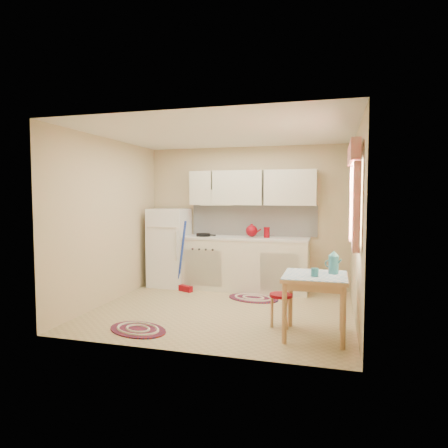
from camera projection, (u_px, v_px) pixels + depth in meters
The scene contains 14 objects.
room_shell at pixel (237, 198), 5.79m from camera, with size 3.64×3.60×2.52m.
fridge at pixel (169, 247), 7.22m from camera, with size 0.65×0.60×1.40m, color white.
broom at pixel (185, 257), 6.77m from camera, with size 0.28×0.12×1.20m, color #1B37AB, non-canonical shape.
base_cabinets at pixel (243, 265), 6.93m from camera, with size 2.25×0.60×0.88m, color beige.
countertop at pixel (243, 238), 6.90m from camera, with size 2.27×0.62×0.04m, color silver.
frying_pan at pixel (203, 235), 7.03m from camera, with size 0.25×0.25×0.05m, color black.
red_kettle at pixel (252, 231), 6.84m from camera, with size 0.22×0.20×0.22m, color maroon, non-canonical shape.
red_canister at pixel (267, 233), 6.78m from camera, with size 0.10×0.10×0.16m, color maroon.
table at pixel (315, 306), 4.59m from camera, with size 0.72×0.72×0.72m, color tan.
stool at pixel (281, 311), 4.94m from camera, with size 0.29×0.29×0.42m, color maroon.
coffee_pot at pixel (334, 262), 4.62m from camera, with size 0.14×0.12×0.29m, color teal, non-canonical shape.
mug at pixel (315, 273), 4.47m from camera, with size 0.09×0.09×0.10m, color teal.
rug_center at pixel (253, 298), 6.33m from camera, with size 0.82×0.55×0.02m, color maroon, non-canonical shape.
rug_left at pixel (138, 330), 4.84m from camera, with size 0.79×0.53×0.02m, color maroon, non-canonical shape.
Camera 1 is at (1.52, -5.40, 1.63)m, focal length 32.00 mm.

